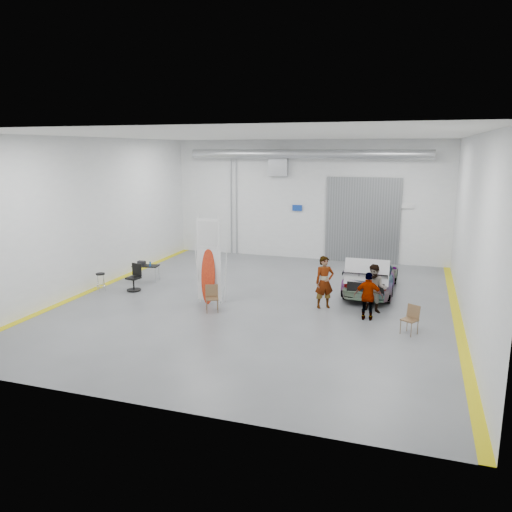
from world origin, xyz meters
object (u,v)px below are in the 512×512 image
(person_a, at_px, (324,282))
(office_chair, at_px, (134,279))
(person_b, at_px, (375,289))
(person_c, at_px, (368,296))
(surfboard_display, at_px, (209,268))
(shop_stool, at_px, (101,282))
(folding_chair_near, at_px, (212,304))
(folding_chair_far, at_px, (409,325))
(sedan_car, at_px, (371,275))
(work_table, at_px, (145,265))

(person_a, relative_size, office_chair, 1.77)
(person_b, distance_m, person_c, 0.83)
(surfboard_display, bearing_deg, shop_stool, -179.26)
(person_a, distance_m, folding_chair_near, 4.02)
(folding_chair_far, xyz_separation_m, shop_stool, (-11.77, 1.10, 0.08))
(person_a, relative_size, folding_chair_near, 2.03)
(sedan_car, height_order, shop_stool, sedan_car)
(folding_chair_near, height_order, work_table, folding_chair_near)
(shop_stool, bearing_deg, person_c, -0.87)
(work_table, bearing_deg, person_a, -9.15)
(sedan_car, distance_m, person_a, 2.96)
(sedan_car, bearing_deg, folding_chair_far, 110.84)
(surfboard_display, xyz_separation_m, folding_chair_far, (7.03, -0.96, -1.06))
(surfboard_display, relative_size, folding_chair_far, 3.69)
(folding_chair_near, xyz_separation_m, folding_chair_far, (6.56, -0.12, -0.01))
(folding_chair_near, xyz_separation_m, shop_stool, (-5.21, 0.98, 0.08))
(person_b, height_order, folding_chair_near, person_b)
(folding_chair_near, xyz_separation_m, office_chair, (-3.99, 1.49, 0.18))
(folding_chair_far, relative_size, shop_stool, 1.22)
(sedan_car, bearing_deg, surfboard_display, 33.08)
(folding_chair_far, bearing_deg, person_b, 154.80)
(folding_chair_near, bearing_deg, shop_stool, 143.96)
(shop_stool, xyz_separation_m, work_table, (0.84, 1.95, 0.32))
(person_b, bearing_deg, person_c, -93.87)
(sedan_car, xyz_separation_m, person_a, (-1.39, -2.60, 0.27))
(folding_chair_far, height_order, shop_stool, folding_chair_far)
(folding_chair_near, relative_size, office_chair, 0.87)
(sedan_car, xyz_separation_m, office_chair, (-8.99, -2.76, -0.20))
(person_a, height_order, office_chair, person_a)
(person_c, distance_m, surfboard_display, 5.72)
(person_b, xyz_separation_m, shop_stool, (-10.55, -0.66, -0.49))
(shop_stool, bearing_deg, folding_chair_near, -10.68)
(folding_chair_near, bearing_deg, sedan_car, 14.99)
(surfboard_display, relative_size, shop_stool, 4.52)
(person_b, bearing_deg, surfboard_display, -167.21)
(folding_chair_near, bearing_deg, office_chair, 134.19)
(person_b, relative_size, person_c, 1.06)
(person_b, bearing_deg, folding_chair_far, -50.63)
(work_table, relative_size, office_chair, 1.09)
(person_b, relative_size, work_table, 1.47)
(person_a, xyz_separation_m, folding_chair_near, (-3.60, -1.65, -0.65))
(office_chair, bearing_deg, sedan_car, 27.53)
(folding_chair_near, distance_m, folding_chair_far, 6.56)
(person_b, relative_size, office_chair, 1.61)
(sedan_car, relative_size, surfboard_display, 1.39)
(person_c, height_order, work_table, person_c)
(sedan_car, height_order, surfboard_display, surfboard_display)
(shop_stool, relative_size, work_table, 0.63)
(person_a, bearing_deg, work_table, 140.38)
(person_a, relative_size, folding_chair_far, 2.09)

